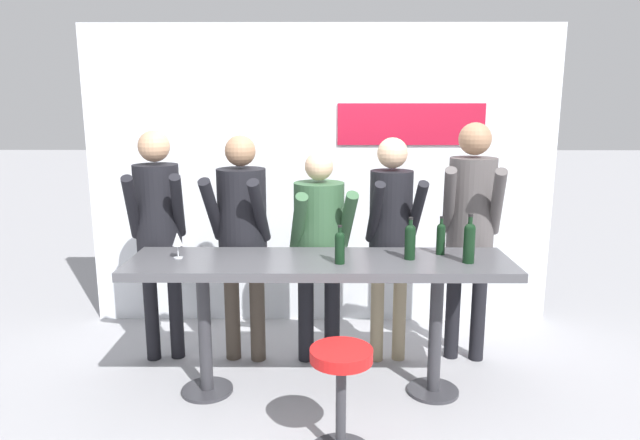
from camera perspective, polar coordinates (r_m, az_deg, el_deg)
ground_plane at (r=4.20m, az=-0.01°, el=-16.80°), size 40.00×40.00×0.00m
back_wall at (r=5.15m, az=0.17°, el=4.29°), size 4.17×0.12×2.67m
tasting_table at (r=3.87m, az=-0.01°, el=-5.87°), size 2.57×0.65×0.97m
bar_stool at (r=3.36m, az=2.12°, el=-16.23°), size 0.37×0.37×0.66m
person_far_left at (r=4.49m, az=-15.89°, el=0.02°), size 0.47×0.60×1.80m
person_left at (r=4.35m, az=-7.81°, el=-0.44°), size 0.49×0.60×1.77m
person_center_left at (r=4.33m, az=-0.07°, el=-1.53°), size 0.52×0.61×1.64m
person_center at (r=4.33m, az=7.11°, el=-0.43°), size 0.42×0.55×1.75m
person_center_right at (r=4.46m, az=14.86°, el=0.46°), size 0.50×0.62×1.86m
wine_bottle_0 at (r=4.02m, az=12.00°, el=-1.68°), size 0.06×0.06×0.27m
wine_bottle_1 at (r=3.71m, az=2.00°, el=-2.60°), size 0.07×0.07×0.26m
wine_bottle_2 at (r=3.84m, az=14.71°, el=-2.02°), size 0.08×0.08×0.33m
wine_bottle_3 at (r=3.85m, az=9.00°, el=-1.98°), size 0.07×0.07×0.29m
wine_glass_0 at (r=3.95m, az=-14.08°, el=-1.96°), size 0.07×0.07×0.18m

